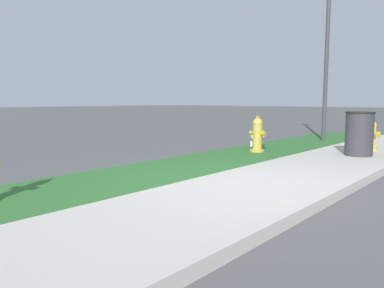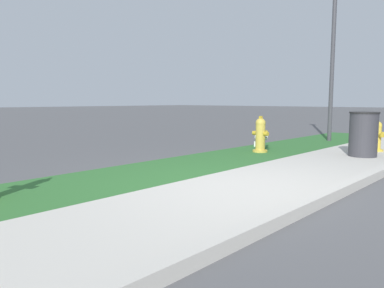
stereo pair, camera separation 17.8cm
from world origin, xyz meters
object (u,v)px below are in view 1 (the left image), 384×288
(fire_hydrant_at_driveway, at_px, (258,135))
(trash_bin, at_px, (359,134))
(fire_hydrant_near_corner, at_px, (371,136))
(small_white_dog, at_px, (257,137))
(street_lamp, at_px, (328,28))

(fire_hydrant_at_driveway, distance_m, trash_bin, 2.03)
(fire_hydrant_near_corner, height_order, trash_bin, trash_bin)
(small_white_dog, relative_size, trash_bin, 0.53)
(small_white_dog, xyz_separation_m, trash_bin, (0.10, -2.29, 0.21))
(fire_hydrant_at_driveway, relative_size, small_white_dog, 1.65)
(fire_hydrant_at_driveway, distance_m, small_white_dog, 0.85)
(fire_hydrant_at_driveway, bearing_deg, small_white_dog, 125.18)
(small_white_dog, bearing_deg, fire_hydrant_at_driveway, -30.53)
(fire_hydrant_near_corner, bearing_deg, street_lamp, 175.65)
(small_white_dog, distance_m, trash_bin, 2.31)
(street_lamp, distance_m, trash_bin, 3.95)
(fire_hydrant_at_driveway, height_order, small_white_dog, fire_hydrant_at_driveway)
(fire_hydrant_at_driveway, xyz_separation_m, street_lamp, (3.24, -0.17, 2.68))
(trash_bin, bearing_deg, fire_hydrant_near_corner, 2.58)
(street_lamp, height_order, trash_bin, street_lamp)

